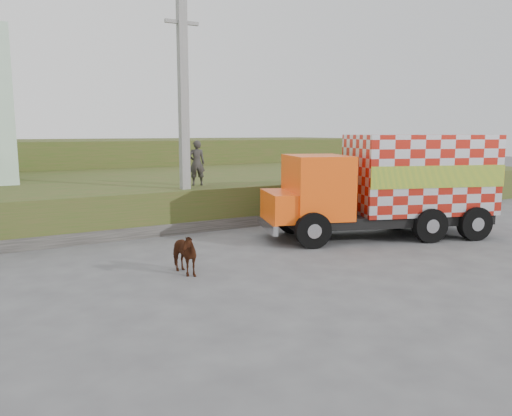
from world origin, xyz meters
TOP-DOWN VIEW (x-y plane):
  - ground at (0.00, 0.00)m, footprint 120.00×120.00m
  - embankment at (0.00, 10.00)m, footprint 40.00×12.00m
  - embankment_far at (0.00, 22.00)m, footprint 40.00×12.00m
  - retaining_strip at (-2.00, 4.20)m, footprint 16.00×0.50m
  - utility_pole at (-1.00, 4.60)m, footprint 1.20×0.30m
  - cargo_truck at (4.60, 0.20)m, footprint 8.05×4.69m
  - cow at (-3.22, -0.59)m, footprint 0.72×1.32m
  - pedestrian at (-0.15, 5.51)m, footprint 0.70×0.55m

SIDE VIEW (x-z plane):
  - ground at x=0.00m, z-range 0.00..0.00m
  - retaining_strip at x=-2.00m, z-range 0.00..0.40m
  - cow at x=-3.22m, z-range 0.00..1.07m
  - embankment at x=0.00m, z-range 0.00..1.50m
  - embankment_far at x=0.00m, z-range 0.00..3.00m
  - cargo_truck at x=4.60m, z-range 0.05..3.48m
  - pedestrian at x=-0.15m, z-range 1.50..3.21m
  - utility_pole at x=-1.00m, z-range 0.08..8.07m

